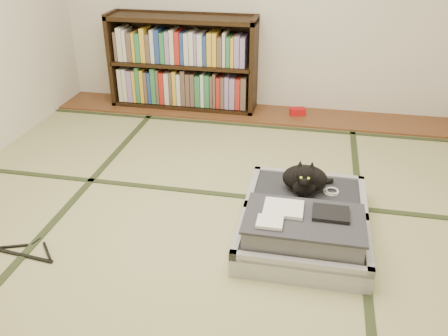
# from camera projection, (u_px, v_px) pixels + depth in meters

# --- Properties ---
(floor) EXTENTS (4.50, 4.50, 0.00)m
(floor) POSITION_uv_depth(u_px,v_px,m) (206.00, 226.00, 3.11)
(floor) COLOR tan
(floor) RESTS_ON ground
(wood_strip) EXTENTS (4.00, 0.50, 0.02)m
(wood_strip) POSITION_uv_depth(u_px,v_px,m) (251.00, 113.00, 4.83)
(wood_strip) COLOR brown
(wood_strip) RESTS_ON ground
(red_item) EXTENTS (0.17, 0.12, 0.07)m
(red_item) POSITION_uv_depth(u_px,v_px,m) (298.00, 111.00, 4.75)
(red_item) COLOR red
(red_item) RESTS_ON wood_strip
(tatami_borders) EXTENTS (4.00, 4.50, 0.01)m
(tatami_borders) POSITION_uv_depth(u_px,v_px,m) (221.00, 187.00, 3.53)
(tatami_borders) COLOR #2D381E
(tatami_borders) RESTS_ON ground
(bookcase) EXTENTS (1.49, 0.34, 0.96)m
(bookcase) POSITION_uv_depth(u_px,v_px,m) (183.00, 65.00, 4.81)
(bookcase) COLOR black
(bookcase) RESTS_ON wood_strip
(suitcase) EXTENTS (0.78, 1.04, 0.31)m
(suitcase) POSITION_uv_depth(u_px,v_px,m) (304.00, 222.00, 2.95)
(suitcase) COLOR #B4B3B9
(suitcase) RESTS_ON floor
(cat) EXTENTS (0.35, 0.35, 0.28)m
(cat) POSITION_uv_depth(u_px,v_px,m) (305.00, 179.00, 3.14)
(cat) COLOR black
(cat) RESTS_ON suitcase
(cable_coil) EXTENTS (0.11, 0.11, 0.03)m
(cable_coil) POSITION_uv_depth(u_px,v_px,m) (331.00, 191.00, 3.18)
(cable_coil) COLOR white
(cable_coil) RESTS_ON suitcase
(hanger) EXTENTS (0.42, 0.21, 0.01)m
(hanger) POSITION_uv_depth(u_px,v_px,m) (26.00, 252.00, 2.85)
(hanger) COLOR black
(hanger) RESTS_ON floor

